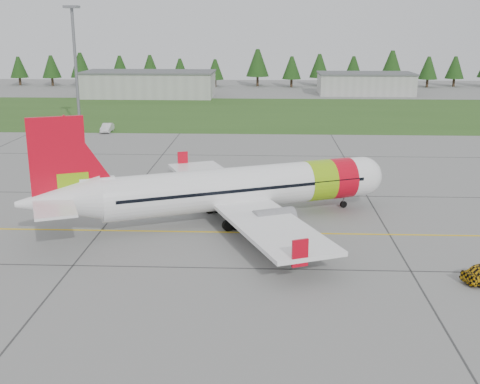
{
  "coord_description": "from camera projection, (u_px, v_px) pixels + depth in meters",
  "views": [
    {
      "loc": [
        -0.71,
        -41.16,
        17.28
      ],
      "look_at": [
        -2.88,
        8.79,
        3.42
      ],
      "focal_mm": 45.0,
      "sensor_mm": 36.0,
      "label": 1
    }
  ],
  "objects": [
    {
      "name": "floodlight_mast",
      "position": [
        76.0,
        72.0,
        98.72
      ],
      "size": [
        0.5,
        0.5,
        20.0
      ],
      "primitive_type": "cylinder",
      "color": "slate",
      "rests_on": "ground"
    },
    {
      "name": "grass_strip",
      "position": [
        269.0,
        113.0,
        123.16
      ],
      "size": [
        320.0,
        50.0,
        0.03
      ],
      "primitive_type": "cube",
      "color": "#30561E",
      "rests_on": "ground"
    },
    {
      "name": "taxi_guideline",
      "position": [
        273.0,
        233.0,
        51.92
      ],
      "size": [
        120.0,
        0.25,
        0.02
      ],
      "primitive_type": "cube",
      "color": "gold",
      "rests_on": "ground"
    },
    {
      "name": "hangar_west",
      "position": [
        150.0,
        85.0,
        150.57
      ],
      "size": [
        32.0,
        14.0,
        6.0
      ],
      "primitive_type": "cube",
      "color": "#A8A8A3",
      "rests_on": "ground"
    },
    {
      "name": "aircraft",
      "position": [
        233.0,
        189.0,
        54.62
      ],
      "size": [
        32.47,
        30.84,
        10.32
      ],
      "rotation": [
        0.0,
        0.0,
        0.39
      ],
      "color": "white",
      "rests_on": "ground"
    },
    {
      "name": "ground",
      "position": [
        274.0,
        269.0,
        44.22
      ],
      "size": [
        320.0,
        320.0,
        0.0
      ],
      "primitive_type": "plane",
      "color": "gray",
      "rests_on": "ground"
    },
    {
      "name": "service_van",
      "position": [
        107.0,
        119.0,
        100.66
      ],
      "size": [
        1.56,
        1.48,
        4.36
      ],
      "primitive_type": "imported",
      "rotation": [
        0.0,
        0.0,
        0.03
      ],
      "color": "silver",
      "rests_on": "ground"
    },
    {
      "name": "hangar_east",
      "position": [
        365.0,
        84.0,
        156.08
      ],
      "size": [
        24.0,
        12.0,
        5.2
      ],
      "primitive_type": "cube",
      "color": "#A8A8A3",
      "rests_on": "ground"
    },
    {
      "name": "treeline",
      "position": [
        269.0,
        69.0,
        175.74
      ],
      "size": [
        160.0,
        8.0,
        10.0
      ],
      "primitive_type": null,
      "color": "#1C3F14",
      "rests_on": "ground"
    }
  ]
}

